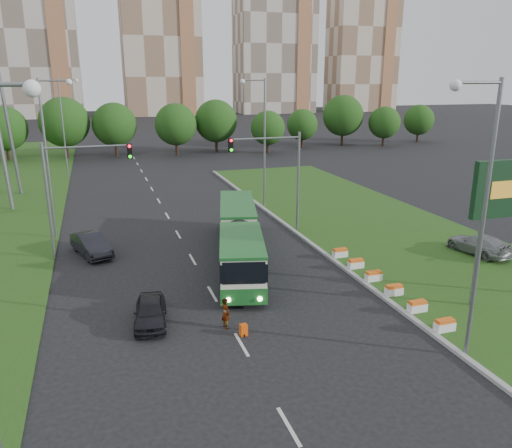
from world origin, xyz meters
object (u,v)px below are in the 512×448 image
object	(u,v)px
traffic_mast_left	(72,181)
pedestrian	(226,313)
shopping_trolley	(244,330)
articulated_bus	(236,237)
car_left_near	(150,312)
traffic_mast_median	(279,167)
car_median	(479,244)
car_left_far	(91,244)

from	to	relation	value
traffic_mast_left	pedestrian	xyz separation A→B (m)	(7.10, -13.18, -4.55)
traffic_mast_left	shopping_trolley	size ratio (longest dim) A/B	13.61
articulated_bus	car_left_near	bearing A→B (deg)	-116.83
car_left_near	traffic_mast_median	bearing A→B (deg)	55.28
articulated_bus	car_left_near	distance (m)	10.21
shopping_trolley	articulated_bus	bearing A→B (deg)	69.37
traffic_mast_median	shopping_trolley	distance (m)	17.66
car_median	shopping_trolley	world-z (taller)	car_median
articulated_bus	pedestrian	world-z (taller)	articulated_bus
articulated_bus	car_median	size ratio (longest dim) A/B	3.44
shopping_trolley	car_left_near	bearing A→B (deg)	140.90
car_left_near	car_left_far	distance (m)	12.03
articulated_bus	shopping_trolley	bearing A→B (deg)	-89.72
traffic_mast_left	shopping_trolley	bearing A→B (deg)	-61.48
traffic_mast_left	car_left_near	distance (m)	13.00
traffic_mast_left	shopping_trolley	world-z (taller)	traffic_mast_left
articulated_bus	shopping_trolley	size ratio (longest dim) A/B	27.53
articulated_bus	car_left_near	world-z (taller)	articulated_bus
traffic_mast_median	shopping_trolley	xyz separation A→B (m)	(-7.44, -15.20, -5.06)
car_left_near	shopping_trolley	bearing A→B (deg)	-24.56
traffic_mast_left	traffic_mast_median	bearing A→B (deg)	3.77
traffic_mast_left	car_left_near	size ratio (longest dim) A/B	2.06
traffic_mast_left	shopping_trolley	xyz separation A→B (m)	(7.72, -14.20, -5.06)
pedestrian	articulated_bus	bearing A→B (deg)	-33.80
traffic_mast_left	car_median	size ratio (longest dim) A/B	1.70
car_left_far	car_median	world-z (taller)	car_left_far
articulated_bus	pedestrian	xyz separation A→B (m)	(-3.18, -9.26, -0.83)
shopping_trolley	pedestrian	bearing A→B (deg)	114.78
articulated_bus	car_left_near	size ratio (longest dim) A/B	4.17
traffic_mast_left	car_left_near	world-z (taller)	traffic_mast_left
traffic_mast_median	traffic_mast_left	distance (m)	15.19
pedestrian	shopping_trolley	bearing A→B (deg)	-163.43
car_left_near	shopping_trolley	size ratio (longest dim) A/B	6.60
articulated_bus	car_median	bearing A→B (deg)	-1.00
car_left_far	car_median	distance (m)	27.14
traffic_mast_left	pedestrian	bearing A→B (deg)	-61.71
car_left_near	pedestrian	bearing A→B (deg)	-16.75
car_median	shopping_trolley	bearing A→B (deg)	7.79
traffic_mast_median	articulated_bus	distance (m)	7.87
articulated_bus	car_left_far	bearing A→B (deg)	171.07
car_left_near	traffic_mast_left	bearing A→B (deg)	115.12
traffic_mast_left	articulated_bus	distance (m)	11.61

